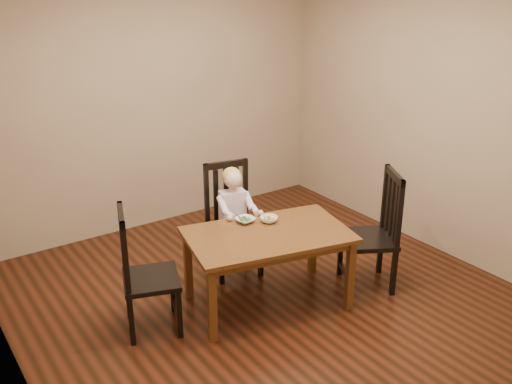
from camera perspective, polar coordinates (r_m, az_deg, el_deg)
room at (r=4.52m, az=0.82°, el=4.32°), size 4.01×4.01×2.71m
dining_table at (r=4.72m, az=1.20°, el=-4.95°), size 1.46×1.06×0.66m
chair_child at (r=5.31m, az=-2.45°, el=-2.87°), size 0.52×0.51×1.04m
chair_left at (r=4.51m, az=-11.16°, el=-8.00°), size 0.55×0.56×1.03m
chair_right at (r=5.14m, az=11.77°, el=-3.99°), size 0.61×0.62×1.07m
toddler at (r=5.21m, az=-2.27°, el=-1.75°), size 0.38×0.44×0.53m
bowl_peas at (r=4.87m, az=-1.07°, el=-2.82°), size 0.18×0.18×0.04m
bowl_veg at (r=4.87m, az=1.30°, el=-2.74°), size 0.20×0.20×0.05m
fork at (r=4.83m, az=-1.43°, el=-2.72°), size 0.05×0.12×0.05m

